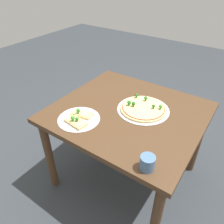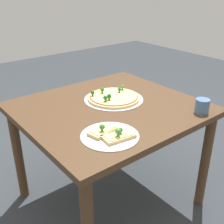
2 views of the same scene
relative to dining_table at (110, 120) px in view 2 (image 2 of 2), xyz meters
name	(u,v)px [view 2 (image 2 of 2)]	position (x,y,z in m)	size (l,w,h in m)	color
ground_plane	(110,198)	(0.00, 0.00, -0.61)	(8.00, 8.00, 0.00)	#33383D
dining_table	(110,120)	(0.00, 0.00, 0.00)	(1.02, 0.94, 0.71)	#4C331E
pizza_tray_whole	(113,97)	(0.08, 0.07, 0.11)	(0.37, 0.37, 0.06)	silver
pizza_tray_slice	(111,134)	(-0.22, -0.28, 0.11)	(0.28, 0.28, 0.06)	silver
drinking_cup	(202,106)	(0.35, -0.39, 0.14)	(0.08, 0.08, 0.08)	#4C7099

